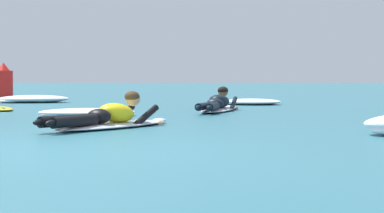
# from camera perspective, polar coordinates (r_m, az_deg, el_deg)

# --- Properties ---
(ground_plane) EXTENTS (120.00, 120.00, 0.00)m
(ground_plane) POSITION_cam_1_polar(r_m,az_deg,el_deg) (16.43, -2.91, 0.11)
(ground_plane) COLOR #2D6B7A
(surfer_near) EXTENTS (1.60, 2.39, 0.55)m
(surfer_near) POSITION_cam_1_polar(r_m,az_deg,el_deg) (9.13, -6.93, -0.99)
(surfer_near) COLOR silver
(surfer_near) RESTS_ON ground
(surfer_far) EXTENTS (0.91, 2.69, 0.54)m
(surfer_far) POSITION_cam_1_polar(r_m,az_deg,el_deg) (13.42, 2.18, 0.16)
(surfer_far) COLOR silver
(surfer_far) RESTS_ON ground
(whitewater_front) EXTENTS (2.10, 1.54, 0.20)m
(whitewater_front) POSITION_cam_1_polar(r_m,az_deg,el_deg) (18.55, -13.23, 0.61)
(whitewater_front) COLOR white
(whitewater_front) RESTS_ON ground
(whitewater_mid_right) EXTENTS (1.85, 1.28, 0.14)m
(whitewater_mid_right) POSITION_cam_1_polar(r_m,az_deg,el_deg) (12.04, -8.84, -0.49)
(whitewater_mid_right) COLOR white
(whitewater_mid_right) RESTS_ON ground
(whitewater_back) EXTENTS (1.58, 1.35, 0.15)m
(whitewater_back) POSITION_cam_1_polar(r_m,az_deg,el_deg) (16.82, 5.11, 0.39)
(whitewater_back) COLOR white
(whitewater_back) RESTS_ON ground
(channel_marker_buoy) EXTENTS (0.57, 0.57, 1.11)m
(channel_marker_buoy) POSITION_cam_1_polar(r_m,az_deg,el_deg) (20.43, -15.62, 1.75)
(channel_marker_buoy) COLOR red
(channel_marker_buoy) RESTS_ON ground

